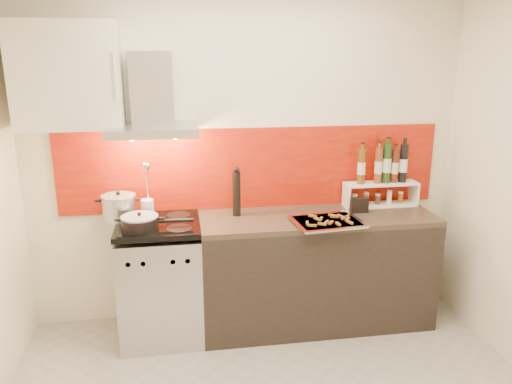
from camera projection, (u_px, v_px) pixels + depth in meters
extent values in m
cube|color=silver|center=(247.00, 158.00, 3.91)|extent=(3.40, 0.02, 2.60)
cube|color=#9C0908|center=(254.00, 168.00, 3.93)|extent=(3.00, 0.02, 0.64)
cube|color=#B7B7BA|center=(161.00, 284.00, 3.76)|extent=(0.60, 0.60, 0.84)
cube|color=black|center=(161.00, 313.00, 3.51)|extent=(0.50, 0.02, 0.40)
cube|color=#B7B7BA|center=(158.00, 262.00, 3.40)|extent=(0.56, 0.02, 0.12)
cube|color=#FF190C|center=(158.00, 263.00, 3.40)|extent=(0.10, 0.01, 0.04)
cube|color=black|center=(158.00, 225.00, 3.63)|extent=(0.60, 0.60, 0.04)
cube|color=black|center=(315.00, 272.00, 3.94)|extent=(1.80, 0.60, 0.86)
cube|color=#2F271D|center=(317.00, 218.00, 3.82)|extent=(1.80, 0.60, 0.04)
cube|color=#B7B7BA|center=(153.00, 130.00, 3.49)|extent=(0.62, 0.50, 0.06)
cube|color=#B7B7BA|center=(152.00, 87.00, 3.56)|extent=(0.30, 0.18, 0.50)
sphere|color=#FFD18C|center=(131.00, 136.00, 3.48)|extent=(0.07, 0.07, 0.07)
sphere|color=#FFD18C|center=(175.00, 135.00, 3.53)|extent=(0.07, 0.07, 0.07)
cube|color=silver|center=(68.00, 76.00, 3.38)|extent=(0.70, 0.35, 0.72)
cylinder|color=#B7B7BA|center=(119.00, 208.00, 3.68)|extent=(0.25, 0.25, 0.17)
cylinder|color=#99999E|center=(118.00, 196.00, 3.65)|extent=(0.25, 0.25, 0.01)
sphere|color=black|center=(118.00, 193.00, 3.65)|extent=(0.03, 0.03, 0.03)
cylinder|color=black|center=(140.00, 223.00, 3.49)|extent=(0.26, 0.26, 0.08)
cylinder|color=#99999E|center=(139.00, 217.00, 3.48)|extent=(0.26, 0.26, 0.01)
sphere|color=black|center=(139.00, 214.00, 3.47)|extent=(0.03, 0.03, 0.03)
cylinder|color=black|center=(176.00, 220.00, 3.52)|extent=(0.25, 0.04, 0.03)
cylinder|color=silver|center=(148.00, 210.00, 3.68)|extent=(0.10, 0.10, 0.16)
cylinder|color=silver|center=(147.00, 183.00, 3.63)|extent=(0.01, 0.07, 0.29)
sphere|color=silver|center=(146.00, 167.00, 3.53)|extent=(0.06, 0.06, 0.06)
cylinder|color=black|center=(237.00, 194.00, 3.76)|extent=(0.06, 0.06, 0.34)
sphere|color=black|center=(236.00, 170.00, 3.71)|extent=(0.05, 0.05, 0.05)
cube|color=white|center=(380.00, 205.00, 4.05)|extent=(0.60, 0.16, 0.01)
cube|color=white|center=(346.00, 196.00, 3.98)|extent=(0.01, 0.16, 0.17)
cube|color=white|center=(414.00, 193.00, 4.07)|extent=(0.02, 0.16, 0.17)
cube|color=white|center=(381.00, 184.00, 4.00)|extent=(0.60, 0.16, 0.02)
cylinder|color=#573A0F|center=(362.00, 166.00, 3.94)|extent=(0.06, 0.06, 0.28)
cylinder|color=brown|center=(378.00, 166.00, 3.96)|extent=(0.06, 0.06, 0.29)
cylinder|color=#193714|center=(387.00, 163.00, 3.96)|extent=(0.07, 0.07, 0.32)
cylinder|color=#4E2114|center=(395.00, 166.00, 3.98)|extent=(0.05, 0.05, 0.26)
cylinder|color=black|center=(403.00, 163.00, 3.99)|extent=(0.06, 0.06, 0.31)
cylinder|color=beige|center=(355.00, 200.00, 4.01)|extent=(0.04, 0.04, 0.08)
cylinder|color=#A0601A|center=(366.00, 199.00, 4.02)|extent=(0.04, 0.04, 0.09)
cylinder|color=#473823|center=(378.00, 200.00, 4.04)|extent=(0.04, 0.04, 0.07)
cylinder|color=white|center=(389.00, 198.00, 4.05)|extent=(0.04, 0.04, 0.10)
cylinder|color=brown|center=(400.00, 198.00, 4.06)|extent=(0.04, 0.04, 0.08)
cube|color=black|center=(359.00, 205.00, 3.87)|extent=(0.14, 0.07, 0.11)
cube|color=silver|center=(327.00, 222.00, 3.63)|extent=(0.51, 0.41, 0.01)
cube|color=silver|center=(327.00, 221.00, 3.62)|extent=(0.53, 0.43, 0.01)
cube|color=red|center=(327.00, 221.00, 3.62)|extent=(0.47, 0.36, 0.01)
cube|color=brown|center=(340.00, 216.00, 3.70)|extent=(0.04, 0.07, 0.02)
cube|color=brown|center=(335.00, 217.00, 3.69)|extent=(0.07, 0.03, 0.02)
cube|color=brown|center=(338.00, 224.00, 3.53)|extent=(0.03, 0.07, 0.02)
cube|color=brown|center=(331.00, 223.00, 3.56)|extent=(0.06, 0.06, 0.02)
cube|color=brown|center=(332.00, 215.00, 3.72)|extent=(0.06, 0.06, 0.02)
cube|color=brown|center=(347.00, 217.00, 3.69)|extent=(0.06, 0.06, 0.02)
cube|color=brown|center=(347.00, 219.00, 3.63)|extent=(0.05, 0.06, 0.02)
cube|color=brown|center=(321.00, 219.00, 3.64)|extent=(0.05, 0.06, 0.02)
cube|color=brown|center=(307.00, 223.00, 3.55)|extent=(0.03, 0.07, 0.02)
cube|color=brown|center=(327.00, 222.00, 3.57)|extent=(0.05, 0.06, 0.02)
cube|color=brown|center=(350.00, 222.00, 3.56)|extent=(0.04, 0.07, 0.02)
cube|color=brown|center=(322.00, 224.00, 3.53)|extent=(0.06, 0.05, 0.02)
cube|color=brown|center=(317.00, 219.00, 3.64)|extent=(0.04, 0.07, 0.02)
cube|color=brown|center=(345.00, 218.00, 3.66)|extent=(0.06, 0.05, 0.02)
cube|color=brown|center=(312.00, 226.00, 3.50)|extent=(0.07, 0.03, 0.02)
cube|color=brown|center=(312.00, 216.00, 3.70)|extent=(0.06, 0.05, 0.02)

